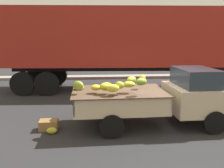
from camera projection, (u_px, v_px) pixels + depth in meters
ground at (145, 124)px, 7.09m from camera, size 220.00×220.00×0.00m
curb_strip at (118, 77)px, 15.14m from camera, size 80.00×0.80×0.16m
pickup_truck at (181, 96)px, 6.96m from camera, size 4.82×1.94×1.70m
semi_trailer at (122, 39)px, 11.43m from camera, size 12.10×3.11×3.95m
fallen_banana_bunch_near_tailgate at (52, 130)px, 6.37m from camera, size 0.33×0.25×0.18m
produce_crate at (49, 125)px, 6.64m from camera, size 0.53×0.37×0.28m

